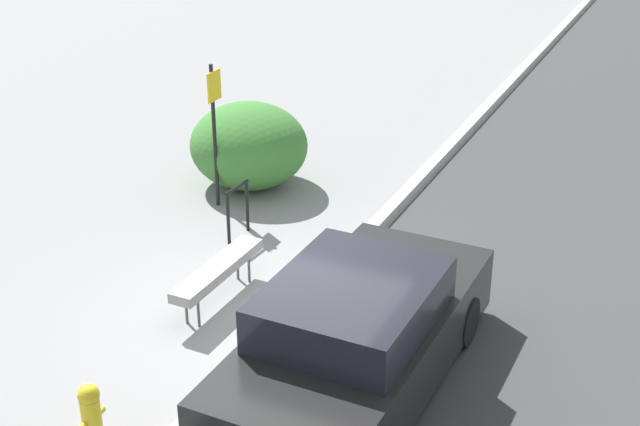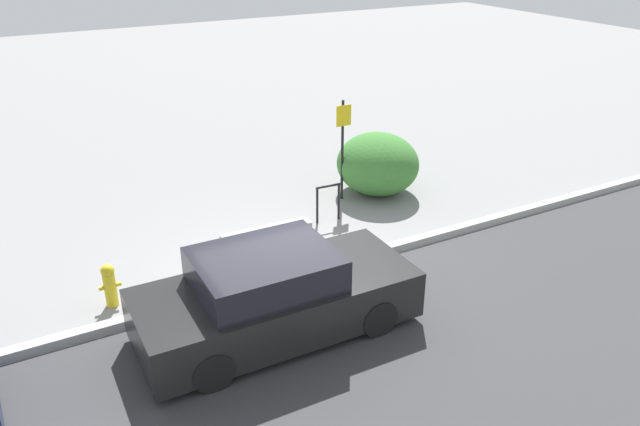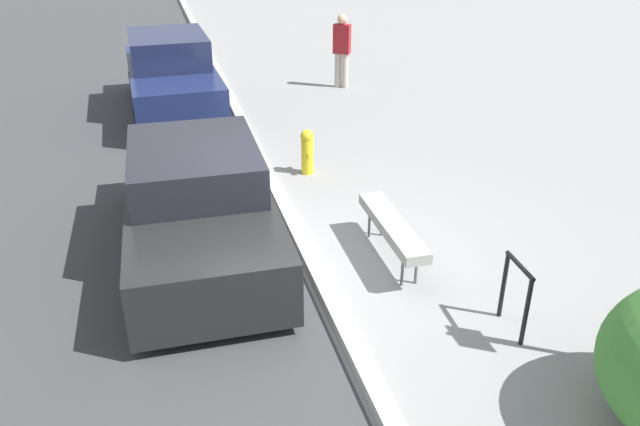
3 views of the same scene
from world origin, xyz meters
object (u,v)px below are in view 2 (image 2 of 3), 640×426
object	(u,v)px
parked_car_near	(274,296)
fire_hydrant	(110,284)
bench	(267,232)
sign_post	(343,141)
bike_rack	(328,199)

from	to	relation	value
parked_car_near	fire_hydrant	bearing A→B (deg)	137.24
bench	sign_post	world-z (taller)	sign_post
bench	bike_rack	distance (m)	1.86
bench	fire_hydrant	distance (m)	3.00
bike_rack	sign_post	xyz separation A→B (m)	(0.85, 0.86, 0.88)
bike_rack	fire_hydrant	bearing A→B (deg)	-167.34
bike_rack	sign_post	size ratio (longest dim) A/B	0.36
bike_rack	fire_hydrant	xyz separation A→B (m)	(-4.70, -1.06, -0.09)
bench	bike_rack	bearing A→B (deg)	23.07
bench	parked_car_near	world-z (taller)	parked_car_near
bike_rack	parked_car_near	xyz separation A→B (m)	(-2.63, -3.01, 0.14)
bike_rack	sign_post	bearing A→B (deg)	45.38
bench	parked_car_near	size ratio (longest dim) A/B	0.41
fire_hydrant	bench	bearing A→B (deg)	6.69
parked_car_near	bike_rack	bearing A→B (deg)	49.58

